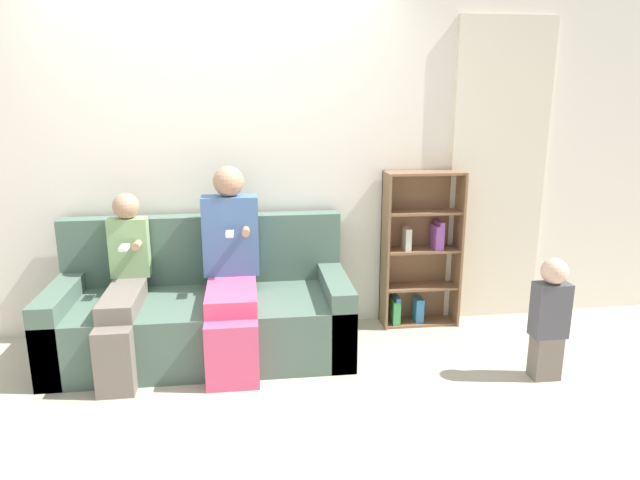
{
  "coord_description": "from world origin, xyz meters",
  "views": [
    {
      "loc": [
        0.2,
        -3.18,
        1.73
      ],
      "look_at": [
        0.69,
        0.57,
        0.76
      ],
      "focal_mm": 32.0,
      "sensor_mm": 36.0,
      "label": 1
    }
  ],
  "objects": [
    {
      "name": "ground_plane",
      "position": [
        0.0,
        0.0,
        0.0
      ],
      "size": [
        14.0,
        14.0,
        0.0
      ],
      "primitive_type": "plane",
      "color": "#B2A893"
    },
    {
      "name": "back_wall",
      "position": [
        0.0,
        0.98,
        1.27
      ],
      "size": [
        10.0,
        0.06,
        2.55
      ],
      "color": "silver",
      "rests_on": "ground_plane"
    },
    {
      "name": "curtain_panel",
      "position": [
        2.1,
        0.93,
        1.14
      ],
      "size": [
        0.74,
        0.04,
        2.28
      ],
      "color": "beige",
      "rests_on": "ground_plane"
    },
    {
      "name": "couch",
      "position": [
        -0.12,
        0.53,
        0.28
      ],
      "size": [
        1.96,
        0.85,
        0.9
      ],
      "color": "#4C6656",
      "rests_on": "ground_plane"
    },
    {
      "name": "adult_seated",
      "position": [
        0.08,
        0.44,
        0.64
      ],
      "size": [
        0.38,
        0.82,
        1.27
      ],
      "color": "#DB4C75",
      "rests_on": "ground_plane"
    },
    {
      "name": "child_seated",
      "position": [
        -0.6,
        0.4,
        0.54
      ],
      "size": [
        0.26,
        0.83,
        1.09
      ],
      "color": "#70665B",
      "rests_on": "ground_plane"
    },
    {
      "name": "toddler_standing",
      "position": [
        2.02,
        -0.13,
        0.41
      ],
      "size": [
        0.21,
        0.16,
        0.78
      ],
      "color": "#70665B",
      "rests_on": "ground_plane"
    },
    {
      "name": "bookshelf",
      "position": [
        1.49,
        0.86,
        0.55
      ],
      "size": [
        0.58,
        0.23,
        1.18
      ],
      "color": "brown",
      "rests_on": "ground_plane"
    }
  ]
}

